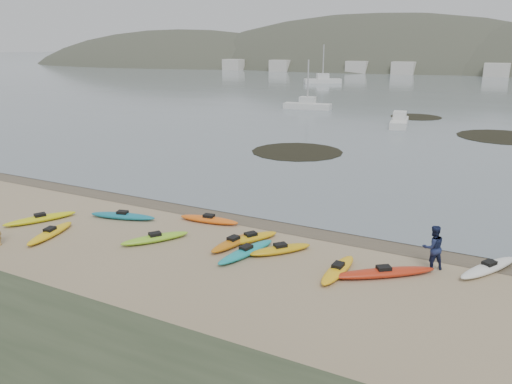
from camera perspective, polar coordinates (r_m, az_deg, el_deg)
The scene contains 8 objects.
ground at distance 27.36m, azimuth 0.00°, elevation -3.01°, with size 600.00×600.00×0.00m, color tan.
wet_sand at distance 27.11m, azimuth -0.30°, elevation -3.19°, with size 60.00×60.00×0.00m, color brown.
water at distance 323.18m, azimuth 26.37°, elevation 13.18°, with size 1200.00×1200.00×0.00m, color slate.
kayaks at distance 23.79m, azimuth -3.58°, elevation -5.68°, with size 24.10×9.26×0.34m.
person_east at distance 22.30m, azimuth 19.58°, elevation -5.98°, with size 0.94×0.73×1.94m, color #1A244E.
kelp_mats at distance 55.06m, azimuth 18.20°, elevation 6.13°, with size 24.55×35.01×0.04m.
moored_boats at distance 102.10m, azimuth 21.81°, elevation 10.50°, with size 80.41×77.51×1.27m.
far_town at distance 168.09m, azimuth 26.35°, elevation 12.37°, with size 199.00×5.00×4.00m.
Camera 1 is at (12.02, -22.83, 9.11)m, focal length 35.00 mm.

